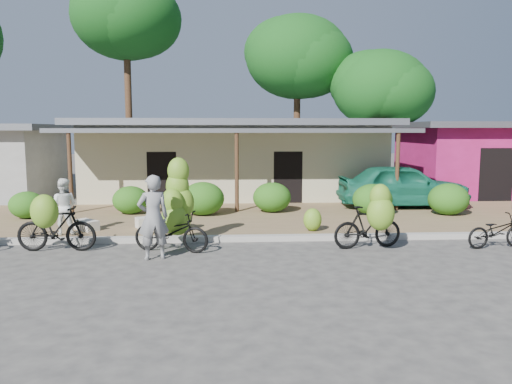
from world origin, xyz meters
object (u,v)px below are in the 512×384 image
bike_right (371,222)px  sack_far (87,225)px  bike_left (54,225)px  teal_van (403,185)px  tree_center_right (294,56)px  bike_far_right (497,231)px  vendor (153,217)px  bystander (63,206)px  sack_near (151,222)px  bike_center (174,216)px  tree_near_right (376,87)px  tree_far_center (122,15)px

bike_right → sack_far: bike_right is taller
bike_left → teal_van: (10.51, 5.71, 0.25)m
tree_center_right → sack_far: tree_center_right is taller
bike_far_right → vendor: bearing=84.7°
bike_left → bystander: 1.60m
bike_far_right → bike_right: bearing=81.1°
vendor → sack_far: bearing=-69.5°
tree_center_right → vendor: size_ratio=4.68×
bike_left → sack_near: bike_left is taller
bike_center → sack_far: 3.35m
tree_near_right → bike_far_right: 14.53m
bike_left → bike_center: size_ratio=0.86×
tree_center_right → bystander: bearing=-119.9°
vendor → teal_van: vendor is taller
tree_far_center → tree_near_right: tree_far_center is taller
tree_far_center → teal_van: (11.74, -9.36, -7.90)m
tree_center_right → sack_far: bearing=-119.4°
tree_near_right → teal_van: tree_near_right is taller
tree_far_center → bystander: bearing=-86.0°
sack_near → sack_far: sack_near is taller
bike_left → teal_van: size_ratio=0.41×
tree_near_right → bike_left: bearing=-130.9°
tree_far_center → tree_near_right: size_ratio=1.57×
tree_near_right → bystander: bearing=-135.1°
tree_center_right → bike_center: (-4.93, -15.41, -6.08)m
tree_near_right → bike_center: tree_near_right is taller
tree_center_right → tree_near_right: size_ratio=1.30×
tree_center_right → sack_near: bearing=-114.0°
bike_center → bike_left: bearing=108.9°
sack_far → teal_van: (10.35, 3.61, 0.65)m
tree_near_right → vendor: bearing=-123.0°
bike_left → bystander: size_ratio=1.27×
tree_far_center → bike_left: (1.23, -15.07, -8.14)m
bike_center → vendor: bike_center is taller
tree_center_right → sack_near: 15.85m
tree_far_center → sack_near: 15.59m
bike_right → vendor: size_ratio=0.95×
sack_far → vendor: (2.29, -2.87, 0.71)m
bike_center → bike_far_right: bearing=-76.6°
vendor → teal_van: 10.34m
bike_left → sack_near: bearing=-36.3°
tree_far_center → sack_near: tree_far_center is taller
tree_near_right → bystander: size_ratio=4.58×
tree_far_center → teal_van: bearing=-38.6°
vendor → bystander: bearing=-58.5°
sack_far → sack_near: bearing=10.2°
tree_far_center → tree_near_right: (13.00, -1.50, -3.71)m
sack_far → teal_van: size_ratio=0.16×
tree_center_right → sack_near: size_ratio=10.65×
bike_right → bike_far_right: bike_right is taller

